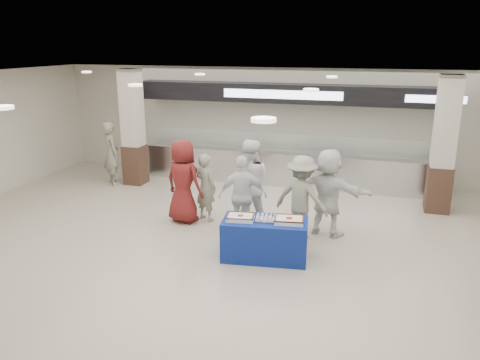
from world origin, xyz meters
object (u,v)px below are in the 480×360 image
(display_table, at_px, (265,239))
(chef_short, at_px, (243,196))
(soldier_b, at_px, (301,197))
(cupcake_tray, at_px, (268,218))
(chef_tall, at_px, (249,184))
(civilian_maroon, at_px, (183,181))
(soldier_bg, at_px, (111,153))
(sheet_cake_left, at_px, (240,217))
(civilian_white, at_px, (328,192))
(sheet_cake_right, at_px, (289,220))
(soldier_a, at_px, (206,187))

(display_table, xyz_separation_m, chef_short, (-0.71, 0.96, 0.47))
(display_table, distance_m, chef_short, 1.28)
(display_table, height_order, soldier_b, soldier_b)
(cupcake_tray, distance_m, chef_tall, 1.62)
(civilian_maroon, xyz_separation_m, soldier_bg, (-3.11, 2.13, -0.05))
(civilian_maroon, height_order, chef_tall, chef_tall)
(soldier_b, distance_m, soldier_bg, 6.20)
(sheet_cake_left, height_order, cupcake_tray, sheet_cake_left)
(chef_tall, bearing_deg, civilian_white, 170.01)
(display_table, bearing_deg, cupcake_tray, 16.17)
(sheet_cake_left, height_order, soldier_b, soldier_b)
(display_table, distance_m, chef_tall, 1.71)
(cupcake_tray, relative_size, chef_tall, 0.22)
(soldier_b, bearing_deg, chef_tall, -0.02)
(soldier_bg, bearing_deg, chef_tall, -161.76)
(civilian_maroon, height_order, chef_short, civilian_maroon)
(cupcake_tray, relative_size, soldier_bg, 0.24)
(cupcake_tray, xyz_separation_m, soldier_b, (0.42, 1.12, 0.08))
(chef_tall, xyz_separation_m, soldier_b, (1.18, -0.29, -0.10))
(display_table, height_order, sheet_cake_left, sheet_cake_left)
(soldier_bg, bearing_deg, chef_short, -166.59)
(cupcake_tray, distance_m, civilian_maroon, 2.57)
(sheet_cake_right, height_order, chef_short, chef_short)
(display_table, xyz_separation_m, chef_tall, (-0.71, 1.43, 0.59))
(cupcake_tray, xyz_separation_m, soldier_bg, (-5.34, 3.41, 0.11))
(civilian_maroon, bearing_deg, sheet_cake_right, 169.89)
(chef_tall, distance_m, soldier_bg, 4.99)
(soldier_b, bearing_deg, sheet_cake_right, 102.40)
(soldier_bg, bearing_deg, sheet_cake_left, -174.31)
(display_table, relative_size, soldier_b, 0.90)
(soldier_b, xyz_separation_m, soldier_bg, (-5.76, 2.29, 0.02))
(chef_tall, height_order, chef_short, chef_tall)
(civilian_white, bearing_deg, chef_tall, 19.74)
(cupcake_tray, bearing_deg, soldier_a, 139.86)
(chef_short, bearing_deg, soldier_bg, -44.00)
(sheet_cake_left, xyz_separation_m, sheet_cake_right, (0.88, 0.12, 0.00))
(civilian_maroon, relative_size, soldier_a, 1.22)
(soldier_b, bearing_deg, sheet_cake_left, 67.75)
(civilian_maroon, distance_m, soldier_b, 2.65)
(chef_short, bearing_deg, cupcake_tray, 113.58)
(display_table, bearing_deg, chef_tall, 108.92)
(civilian_maroon, height_order, civilian_white, civilian_maroon)
(chef_short, height_order, soldier_b, soldier_b)
(sheet_cake_right, distance_m, cupcake_tray, 0.39)
(sheet_cake_right, distance_m, soldier_a, 2.66)
(soldier_a, xyz_separation_m, soldier_bg, (-3.54, 1.90, 0.12))
(chef_short, distance_m, soldier_b, 1.20)
(display_table, relative_size, soldier_bg, 0.87)
(civilian_white, bearing_deg, civilian_maroon, 21.57)
(chef_tall, bearing_deg, cupcake_tray, 107.07)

